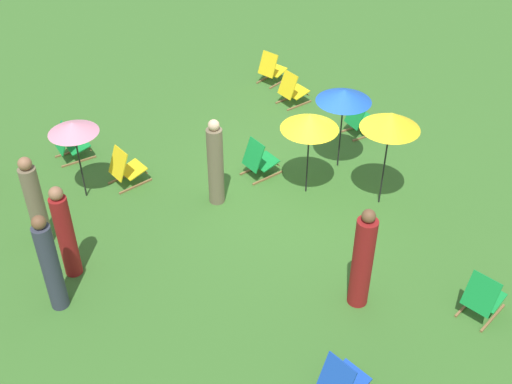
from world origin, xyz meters
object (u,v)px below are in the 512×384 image
deckchair_9 (70,144)px  person_3 (216,164)px  deckchair_0 (126,168)px  deckchair_7 (292,90)px  deckchair_5 (360,119)px  umbrella_2 (310,122)px  person_0 (35,203)px  umbrella_1 (73,128)px  umbrella_0 (344,96)px  person_2 (50,265)px  deckchair_2 (272,69)px  deckchair_3 (342,382)px  deckchair_6 (259,160)px  umbrella_3 (391,121)px  person_1 (65,234)px  deckchair_8 (483,297)px  person_4 (362,261)px

deckchair_9 → person_3: size_ratio=0.46×
deckchair_0 → deckchair_7: same height
deckchair_5 → umbrella_2: umbrella_2 is taller
person_0 → umbrella_1: bearing=11.9°
deckchair_0 → umbrella_2: 3.83m
deckchair_9 → umbrella_0: (-3.86, -4.16, 1.29)m
deckchair_7 → person_2: person_2 is taller
deckchair_2 → deckchair_3: 9.56m
deckchair_3 → person_0: person_0 is taller
deckchair_3 → deckchair_6: bearing=-31.5°
deckchair_9 → person_2: (-3.74, 2.13, 0.51)m
umbrella_3 → deckchair_6: bearing=28.4°
umbrella_2 → person_2: person_2 is taller
deckchair_9 → deckchair_6: bearing=-130.1°
deckchair_0 → deckchair_3: bearing=176.8°
deckchair_0 → person_0: person_0 is taller
deckchair_3 → person_1: size_ratio=0.46×
umbrella_3 → person_1: 5.94m
umbrella_2 → person_1: person_1 is taller
deckchair_0 → deckchair_7: bearing=-86.5°
deckchair_6 → person_3: person_3 is taller
deckchair_5 → umbrella_2: 2.86m
deckchair_7 → deckchair_8: (-6.94, 2.37, 0.00)m
deckchair_7 → umbrella_1: umbrella_1 is taller
person_2 → umbrella_0: bearing=95.6°
deckchair_6 → person_0: person_0 is taller
deckchair_6 → person_2: bearing=101.4°
person_2 → deckchair_9: bearing=157.0°
umbrella_1 → deckchair_9: bearing=-16.8°
person_1 → person_3: bearing=-29.1°
deckchair_2 → deckchair_9: same height
umbrella_0 → umbrella_3: umbrella_3 is taller
deckchair_5 → umbrella_0: size_ratio=0.47×
deckchair_2 → person_3: 5.19m
deckchair_2 → deckchair_6: same height
umbrella_3 → person_2: (1.53, 6.00, -0.96)m
deckchair_0 → deckchair_8: 7.09m
deckchair_2 → person_4: 7.81m
deckchair_5 → person_2: (-0.46, 7.59, 0.51)m
deckchair_5 → deckchair_7: same height
deckchair_2 → umbrella_2: 4.92m
deckchair_3 → person_1: person_1 is taller
deckchair_8 → deckchair_6: bearing=-3.6°
deckchair_0 → person_0: size_ratio=0.46×
umbrella_2 → person_1: (0.90, 4.62, -0.75)m
umbrella_2 → umbrella_3: umbrella_3 is taller
umbrella_3 → person_1: bearing=69.2°
deckchair_5 → umbrella_3: umbrella_3 is taller
deckchair_3 → person_0: bearing=13.4°
deckchair_6 → person_3: bearing=99.8°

